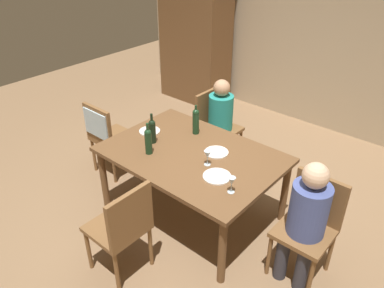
{
  "coord_description": "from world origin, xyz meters",
  "views": [
    {
      "loc": [
        2.03,
        -2.36,
        2.69
      ],
      "look_at": [
        0.0,
        0.0,
        0.84
      ],
      "focal_mm": 35.42,
      "sensor_mm": 36.0,
      "label": 1
    }
  ],
  "objects_px": {
    "chair_left_end": "(104,131)",
    "wine_glass_centre": "(208,155)",
    "dining_table": "(192,159)",
    "dinner_plate_guest_left": "(217,176)",
    "dinner_plate_guest_right": "(150,131)",
    "chair_near": "(123,225)",
    "wine_glass_near_left": "(232,182)",
    "dinner_plate_host": "(216,152)",
    "wine_bottle_tall_green": "(152,130)",
    "armoire_cabinet": "(195,34)",
    "wine_bottle_short_olive": "(148,140)",
    "wine_bottle_dark_red": "(196,121)",
    "person_woman_host": "(222,117)",
    "person_man_bearded": "(306,216)",
    "chair_right_end": "(310,221)",
    "chair_far_left": "(215,122)"
  },
  "relations": [
    {
      "from": "person_woman_host",
      "to": "wine_bottle_dark_red",
      "type": "distance_m",
      "value": 0.7
    },
    {
      "from": "wine_glass_centre",
      "to": "dining_table",
      "type": "bearing_deg",
      "value": 165.3
    },
    {
      "from": "wine_bottle_dark_red",
      "to": "person_man_bearded",
      "type": "bearing_deg",
      "value": -13.58
    },
    {
      "from": "chair_right_end",
      "to": "wine_bottle_tall_green",
      "type": "xyz_separation_m",
      "value": [
        -1.66,
        -0.19,
        0.34
      ]
    },
    {
      "from": "chair_left_end",
      "to": "wine_glass_centre",
      "type": "relative_size",
      "value": 6.17
    },
    {
      "from": "chair_left_end",
      "to": "person_man_bearded",
      "type": "xyz_separation_m",
      "value": [
        2.45,
        0.1,
        0.06
      ]
    },
    {
      "from": "armoire_cabinet",
      "to": "wine_glass_centre",
      "type": "distance_m",
      "value": 3.26
    },
    {
      "from": "chair_far_left",
      "to": "dinner_plate_host",
      "type": "distance_m",
      "value": 1.06
    },
    {
      "from": "person_woman_host",
      "to": "person_man_bearded",
      "type": "bearing_deg",
      "value": 57.76
    },
    {
      "from": "wine_glass_near_left",
      "to": "person_woman_host",
      "type": "bearing_deg",
      "value": 129.26
    },
    {
      "from": "dining_table",
      "to": "dinner_plate_guest_left",
      "type": "distance_m",
      "value": 0.46
    },
    {
      "from": "wine_bottle_tall_green",
      "to": "dinner_plate_guest_right",
      "type": "height_order",
      "value": "wine_bottle_tall_green"
    },
    {
      "from": "dining_table",
      "to": "dinner_plate_guest_right",
      "type": "xyz_separation_m",
      "value": [
        -0.62,
        0.03,
        0.08
      ]
    },
    {
      "from": "chair_right_end",
      "to": "chair_left_end",
      "type": "distance_m",
      "value": 2.46
    },
    {
      "from": "wine_glass_near_left",
      "to": "wine_bottle_tall_green",
      "type": "bearing_deg",
      "value": 172.06
    },
    {
      "from": "chair_near",
      "to": "wine_glass_near_left",
      "type": "height_order",
      "value": "chair_near"
    },
    {
      "from": "dinner_plate_host",
      "to": "wine_glass_near_left",
      "type": "bearing_deg",
      "value": -41.26
    },
    {
      "from": "person_woman_host",
      "to": "dinner_plate_host",
      "type": "height_order",
      "value": "person_woman_host"
    },
    {
      "from": "armoire_cabinet",
      "to": "person_woman_host",
      "type": "relative_size",
      "value": 1.96
    },
    {
      "from": "chair_far_left",
      "to": "wine_bottle_tall_green",
      "type": "xyz_separation_m",
      "value": [
        0.03,
        -1.07,
        0.34
      ]
    },
    {
      "from": "armoire_cabinet",
      "to": "person_man_bearded",
      "type": "bearing_deg",
      "value": -36.74
    },
    {
      "from": "chair_near",
      "to": "wine_glass_near_left",
      "type": "relative_size",
      "value": 6.17
    },
    {
      "from": "dinner_plate_guest_left",
      "to": "wine_bottle_short_olive",
      "type": "bearing_deg",
      "value": -171.23
    },
    {
      "from": "armoire_cabinet",
      "to": "chair_near",
      "type": "xyz_separation_m",
      "value": [
        2.03,
        -3.31,
        -0.56
      ]
    },
    {
      "from": "chair_left_end",
      "to": "wine_bottle_short_olive",
      "type": "xyz_separation_m",
      "value": [
        0.91,
        -0.15,
        0.29
      ]
    },
    {
      "from": "chair_near",
      "to": "dining_table",
      "type": "bearing_deg",
      "value": 5.14
    },
    {
      "from": "wine_bottle_tall_green",
      "to": "dinner_plate_guest_right",
      "type": "distance_m",
      "value": 0.26
    },
    {
      "from": "armoire_cabinet",
      "to": "dinner_plate_guest_right",
      "type": "xyz_separation_m",
      "value": [
        1.32,
        -2.31,
        -0.35
      ]
    },
    {
      "from": "dinner_plate_guest_left",
      "to": "dinner_plate_guest_right",
      "type": "height_order",
      "value": "same"
    },
    {
      "from": "dinner_plate_guest_left",
      "to": "dinner_plate_guest_right",
      "type": "bearing_deg",
      "value": 169.87
    },
    {
      "from": "person_woman_host",
      "to": "dinner_plate_host",
      "type": "bearing_deg",
      "value": 33.25
    },
    {
      "from": "dining_table",
      "to": "dinner_plate_host",
      "type": "distance_m",
      "value": 0.25
    },
    {
      "from": "chair_right_end",
      "to": "wine_bottle_short_olive",
      "type": "xyz_separation_m",
      "value": [
        -1.54,
        -0.36,
        0.35
      ]
    },
    {
      "from": "dining_table",
      "to": "dinner_plate_host",
      "type": "xyz_separation_m",
      "value": [
        0.18,
        0.15,
        0.08
      ]
    },
    {
      "from": "chair_left_end",
      "to": "wine_bottle_tall_green",
      "type": "xyz_separation_m",
      "value": [
        0.79,
        0.02,
        0.28
      ]
    },
    {
      "from": "dinner_plate_host",
      "to": "armoire_cabinet",
      "type": "bearing_deg",
      "value": 134.19
    },
    {
      "from": "wine_bottle_short_olive",
      "to": "armoire_cabinet",
      "type": "bearing_deg",
      "value": 121.97
    },
    {
      "from": "armoire_cabinet",
      "to": "wine_bottle_tall_green",
      "type": "height_order",
      "value": "armoire_cabinet"
    },
    {
      "from": "person_man_bearded",
      "to": "wine_glass_centre",
      "type": "height_order",
      "value": "person_man_bearded"
    },
    {
      "from": "person_man_bearded",
      "to": "armoire_cabinet",
      "type": "bearing_deg",
      "value": -36.74
    },
    {
      "from": "wine_glass_near_left",
      "to": "chair_far_left",
      "type": "bearing_deg",
      "value": 132.29
    },
    {
      "from": "person_man_bearded",
      "to": "dinner_plate_host",
      "type": "xyz_separation_m",
      "value": [
        -1.04,
        0.18,
        0.09
      ]
    },
    {
      "from": "dining_table",
      "to": "wine_glass_near_left",
      "type": "distance_m",
      "value": 0.72
    },
    {
      "from": "chair_left_end",
      "to": "dinner_plate_guest_left",
      "type": "xyz_separation_m",
      "value": [
        1.65,
        -0.04,
        0.15
      ]
    },
    {
      "from": "chair_near",
      "to": "person_woman_host",
      "type": "xyz_separation_m",
      "value": [
        -0.44,
        1.94,
        0.11
      ]
    },
    {
      "from": "wine_glass_near_left",
      "to": "chair_right_end",
      "type": "bearing_deg",
      "value": 30.62
    },
    {
      "from": "armoire_cabinet",
      "to": "dining_table",
      "type": "xyz_separation_m",
      "value": [
        1.94,
        -2.34,
        -0.43
      ]
    },
    {
      "from": "armoire_cabinet",
      "to": "person_man_bearded",
      "type": "height_order",
      "value": "armoire_cabinet"
    },
    {
      "from": "chair_near",
      "to": "wine_bottle_dark_red",
      "type": "distance_m",
      "value": 1.38
    },
    {
      "from": "wine_bottle_tall_green",
      "to": "wine_bottle_short_olive",
      "type": "relative_size",
      "value": 0.98
    }
  ]
}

